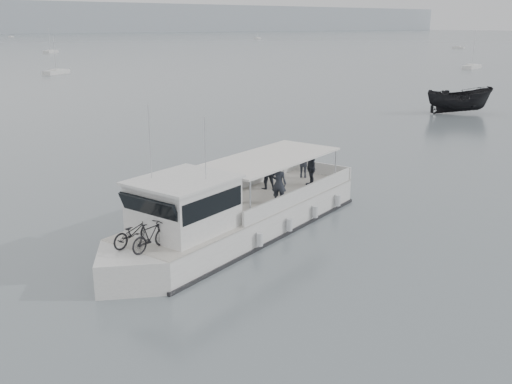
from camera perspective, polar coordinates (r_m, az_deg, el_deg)
ground at (r=23.42m, az=-9.28°, el=-4.46°), size 1400.00×1400.00×0.00m
tour_boat at (r=22.56m, az=-2.86°, el=-2.48°), size 13.88×6.89×5.86m
dark_motorboat at (r=58.59m, az=19.67°, el=8.63°), size 6.83×5.41×2.51m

